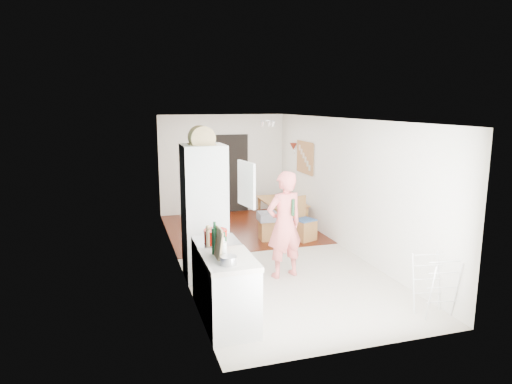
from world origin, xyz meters
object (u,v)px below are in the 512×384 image
dining_table (283,213)px  dining_chair (305,219)px  person (284,215)px  stool (268,230)px  drying_rack (435,286)px

dining_table → dining_chair: bearing=177.8°
person → dining_table: size_ratio=1.59×
dining_table → stool: size_ratio=2.98×
drying_rack → dining_chair: bearing=105.2°
stool → drying_rack: 3.98m
dining_chair → drying_rack: 3.63m
dining_table → person: bearing=160.6°
stool → dining_table: bearing=57.8°
person → dining_table: 3.49m
stool → drying_rack: drying_rack is taller
person → drying_rack: 2.44m
dining_chair → drying_rack: size_ratio=1.11×
person → dining_table: bearing=-121.6°
stool → drying_rack: (1.05, -3.84, 0.19)m
person → stool: person is taller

